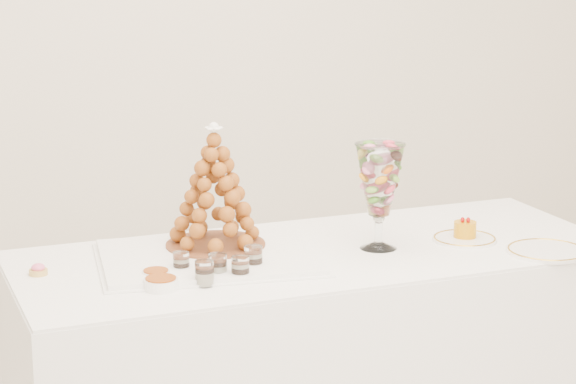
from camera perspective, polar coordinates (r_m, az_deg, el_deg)
name	(u,v)px	position (r m, az deg, el deg)	size (l,w,h in m)	color
buffet_table	(317,359)	(3.74, 1.47, -8.48)	(1.99, 0.90, 0.74)	white
lace_tray	(208,258)	(3.53, -4.08, -3.34)	(0.66, 0.49, 0.02)	white
macaron_vase	(380,181)	(3.61, 4.67, 0.56)	(0.16, 0.16, 0.34)	white
cake_plate	(465,239)	(3.79, 8.96, -2.38)	(0.21, 0.21, 0.01)	white
spare_plate	(547,251)	(3.70, 13.01, -2.94)	(0.26, 0.26, 0.01)	white
pink_tart	(38,270)	(3.46, -12.57, -3.89)	(0.06, 0.06, 0.04)	tan
verrine_a	(181,263)	(3.40, -5.44, -3.60)	(0.05, 0.05, 0.07)	white
verrine_b	(218,266)	(3.35, -3.59, -3.79)	(0.06, 0.06, 0.07)	white
verrine_c	(253,258)	(3.42, -1.77, -3.37)	(0.06, 0.06, 0.08)	white
verrine_d	(204,273)	(3.29, -4.26, -4.14)	(0.06, 0.06, 0.08)	white
verrine_e	(240,268)	(3.33, -2.44, -3.88)	(0.05, 0.05, 0.07)	white
ramekin_back	(156,275)	(3.36, -6.72, -4.22)	(0.08, 0.08, 0.03)	white
ramekin_front	(161,284)	(3.27, -6.47, -4.66)	(0.10, 0.10, 0.03)	white
croquembouche	(215,186)	(3.57, -3.75, 0.29)	(0.32, 0.32, 0.40)	brown
mousse_cake	(465,229)	(3.79, 8.98, -1.87)	(0.08, 0.08, 0.07)	orange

